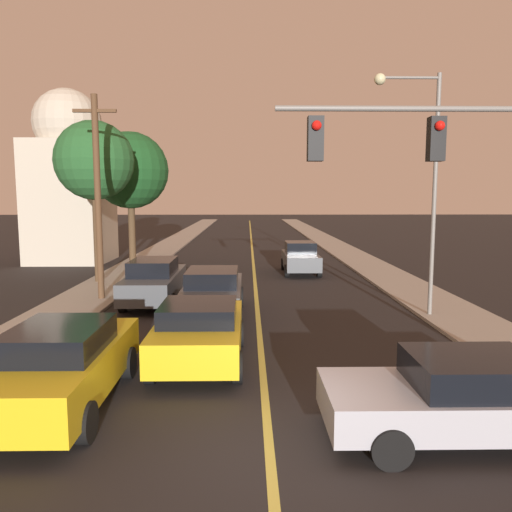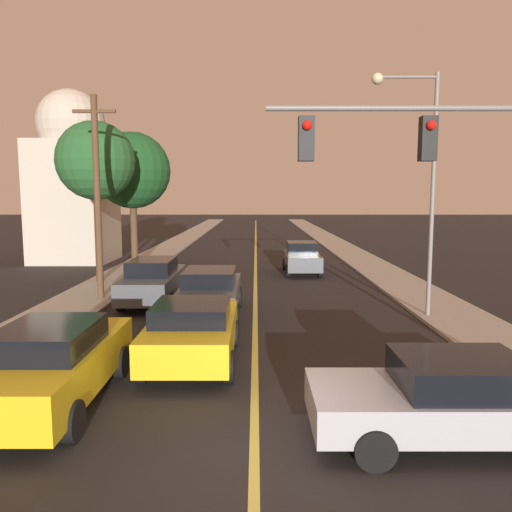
% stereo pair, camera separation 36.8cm
% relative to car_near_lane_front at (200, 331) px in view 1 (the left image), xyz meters
% --- Properties ---
extents(ground_plane, '(200.00, 200.00, 0.00)m').
position_rel_car_near_lane_front_xyz_m(ground_plane, '(1.50, -4.45, -0.80)').
color(ground_plane, black).
extents(road_surface, '(10.73, 80.00, 0.01)m').
position_rel_car_near_lane_front_xyz_m(road_surface, '(1.50, 31.55, -0.80)').
color(road_surface, black).
rests_on(road_surface, ground).
extents(sidewalk_left, '(2.50, 80.00, 0.12)m').
position_rel_car_near_lane_front_xyz_m(sidewalk_left, '(-5.11, 31.55, -0.74)').
color(sidewalk_left, '#9E998E').
rests_on(sidewalk_left, ground).
extents(sidewalk_right, '(2.50, 80.00, 0.12)m').
position_rel_car_near_lane_front_xyz_m(sidewalk_right, '(8.12, 31.55, -0.74)').
color(sidewalk_right, '#9E998E').
rests_on(sidewalk_right, ground).
extents(car_near_lane_front, '(2.10, 4.26, 1.52)m').
position_rel_car_near_lane_front_xyz_m(car_near_lane_front, '(0.00, 0.00, 0.00)').
color(car_near_lane_front, gold).
rests_on(car_near_lane_front, ground).
extents(car_near_lane_second, '(2.00, 4.76, 1.62)m').
position_rel_car_near_lane_front_xyz_m(car_near_lane_second, '(0.00, 4.66, 0.04)').
color(car_near_lane_second, '#474C51').
rests_on(car_near_lane_second, ground).
extents(car_outer_lane_front, '(1.96, 4.74, 1.63)m').
position_rel_car_near_lane_front_xyz_m(car_outer_lane_front, '(-2.36, -2.46, 0.04)').
color(car_outer_lane_front, gold).
rests_on(car_outer_lane_front, ground).
extents(car_outer_lane_second, '(1.90, 5.10, 1.68)m').
position_rel_car_near_lane_front_xyz_m(car_outer_lane_second, '(-2.36, 6.94, 0.05)').
color(car_outer_lane_second, '#474C51').
rests_on(car_outer_lane_second, ground).
extents(car_far_oncoming, '(1.84, 3.99, 1.64)m').
position_rel_car_near_lane_front_xyz_m(car_far_oncoming, '(3.92, 14.02, 0.02)').
color(car_far_oncoming, '#474C51').
rests_on(car_far_oncoming, ground).
extents(car_crossing_right, '(4.54, 2.01, 1.42)m').
position_rel_car_near_lane_front_xyz_m(car_crossing_right, '(4.73, -3.87, -0.07)').
color(car_crossing_right, '#A5A8B2').
rests_on(car_crossing_right, ground).
extents(traffic_signal_mast, '(5.63, 0.42, 5.93)m').
position_rel_car_near_lane_front_xyz_m(traffic_signal_mast, '(5.41, -1.30, 3.60)').
color(traffic_signal_mast, slate).
rests_on(traffic_signal_mast, ground).
extents(streetlamp_right, '(2.13, 0.36, 7.76)m').
position_rel_car_near_lane_front_xyz_m(streetlamp_right, '(6.74, 4.45, 4.26)').
color(streetlamp_right, slate).
rests_on(streetlamp_right, ground).
extents(utility_pole_left, '(1.60, 0.24, 7.62)m').
position_rel_car_near_lane_front_xyz_m(utility_pole_left, '(-4.46, 7.24, 3.29)').
color(utility_pole_left, '#513823').
rests_on(utility_pole_left, ground).
extents(tree_left_near, '(4.03, 4.03, 7.26)m').
position_rel_car_near_lane_front_xyz_m(tree_left_near, '(-5.03, 15.06, 4.54)').
color(tree_left_near, '#4C3823').
rests_on(tree_left_near, ground).
extents(tree_left_far, '(3.53, 3.53, 7.25)m').
position_rel_car_near_lane_front_xyz_m(tree_left_far, '(-5.71, 11.10, 4.77)').
color(tree_left_far, '#4C3823').
rests_on(tree_left_far, ground).
extents(domed_building_left, '(4.46, 4.46, 10.35)m').
position_rel_car_near_lane_front_xyz_m(domed_building_left, '(-9.59, 18.94, 4.27)').
color(domed_building_left, '#BCB29E').
rests_on(domed_building_left, ground).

